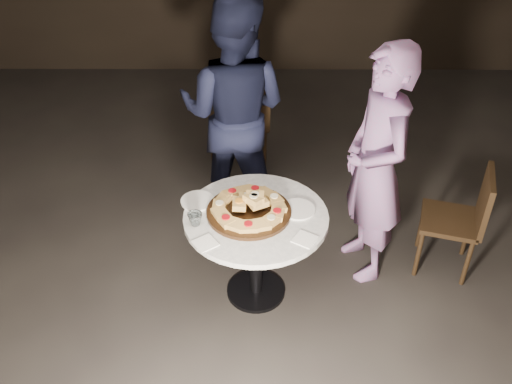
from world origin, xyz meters
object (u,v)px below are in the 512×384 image
serving_board (249,212)px  chair_right (464,215)px  chair_far (240,120)px  diner_navy (234,112)px  focaccia_pile (249,206)px  water_glass (195,219)px  table (256,231)px  diner_teal (376,168)px

serving_board → chair_right: (1.37, 0.24, -0.21)m
chair_right → serving_board: bearing=-63.9°
chair_far → chair_right: 1.85m
serving_board → diner_navy: 0.92m
focaccia_pile → serving_board: bearing=-136.4°
water_glass → serving_board: bearing=18.7°
serving_board → water_glass: size_ratio=5.91×
serving_board → chair_right: 1.41m
serving_board → chair_far: bearing=93.7°
table → diner_teal: diner_teal is taller
focaccia_pile → chair_far: size_ratio=0.51×
serving_board → diner_teal: 0.82m
chair_right → diner_navy: (-1.49, 0.66, 0.39)m
table → chair_right: chair_right is taller
diner_navy → diner_teal: bearing=158.0°
diner_teal → chair_far: bearing=-156.4°
table → water_glass: size_ratio=12.40×
focaccia_pile → diner_teal: bearing=18.4°
water_glass → diner_navy: (0.19, 1.00, 0.15)m
chair_far → diner_teal: size_ratio=0.56×
table → chair_right: size_ratio=1.37×
chair_right → focaccia_pile: bearing=-64.1°
diner_teal → diner_navy: bearing=-140.1°
focaccia_pile → diner_teal: (0.77, 0.25, 0.10)m
diner_teal → water_glass: bearing=-85.6°
serving_board → chair_right: size_ratio=0.65×
focaccia_pile → diner_navy: 0.91m
chair_far → diner_teal: bearing=110.3°
diner_teal → focaccia_pile: bearing=-85.8°
serving_board → diner_navy: diner_navy is taller
diner_navy → chair_far: bearing=-79.5°
focaccia_pile → water_glass: focaccia_pile is taller
chair_far → diner_navy: diner_navy is taller
chair_right → water_glass: bearing=-62.3°
chair_far → diner_teal: diner_teal is taller
serving_board → water_glass: 0.32m
water_glass → chair_right: 1.73m
chair_far → diner_teal: (0.86, -1.11, 0.28)m
table → diner_navy: size_ratio=0.63×
chair_right → chair_far: bearing=-111.4°
serving_board → diner_teal: diner_teal is taller
chair_right → diner_teal: (-0.60, 0.02, 0.35)m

